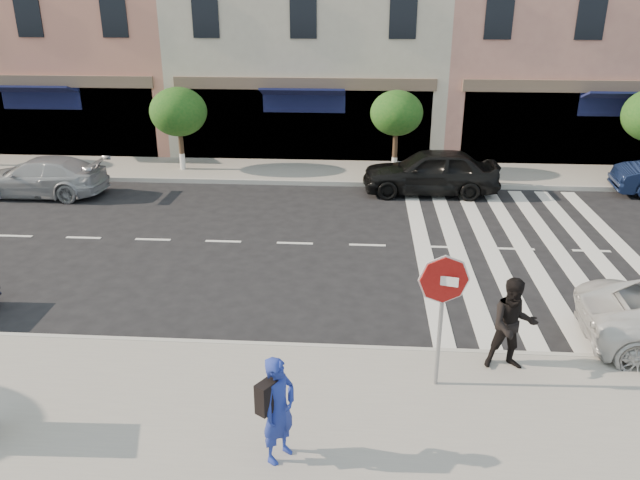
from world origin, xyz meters
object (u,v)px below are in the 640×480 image
Objects in this scene: stop_sign at (443,292)px; photographer at (279,410)px; walker at (513,325)px; car_far_mid at (430,171)px; car_far_left at (40,177)px.

stop_sign is 1.47× the size of photographer.
stop_sign is at bearing -158.05° from walker.
photographer is 4.62m from walker.
car_far_mid is (0.97, 11.46, -1.15)m from stop_sign.
stop_sign is at bearing 51.27° from car_far_left.
stop_sign reaches higher than walker.
car_far_left is at bearing 154.21° from stop_sign.
car_far_left is 13.19m from car_far_mid.
car_far_left is at bearing 71.57° from photographer.
car_far_mid is at bearing 89.51° from walker.
stop_sign is 0.55× the size of car_far_left.
walker reaches higher than car_far_mid.
car_far_left is at bearing 141.74° from walker.
car_far_mid is (13.14, 1.12, 0.13)m from car_far_left.
walker reaches higher than car_far_left.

